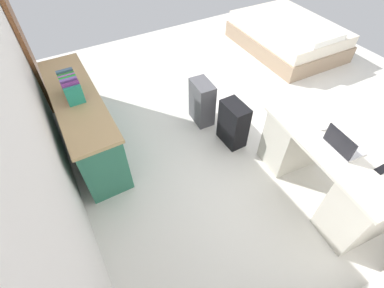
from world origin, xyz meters
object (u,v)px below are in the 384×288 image
(suitcase_black, at_px, (233,124))
(computer_mouse, at_px, (324,128))
(laptop, at_px, (342,145))
(figurine_small, at_px, (65,74))
(cell_phone_near_laptop, at_px, (383,169))
(desk, at_px, (326,167))
(suitcase_spare_grey, at_px, (202,102))
(bed, at_px, (287,36))
(credenza, at_px, (84,122))

(suitcase_black, bearing_deg, computer_mouse, -156.48)
(laptop, distance_m, computer_mouse, 0.27)
(laptop, relative_size, figurine_small, 3.00)
(computer_mouse, relative_size, cell_phone_near_laptop, 0.74)
(suitcase_black, height_order, laptop, laptop)
(computer_mouse, bearing_deg, figurine_small, 49.51)
(desk, height_order, suitcase_spare_grey, desk)
(bed, bearing_deg, cell_phone_near_laptop, 148.12)
(desk, relative_size, suitcase_spare_grey, 2.50)
(suitcase_spare_grey, height_order, laptop, laptop)
(figurine_small, bearing_deg, suitcase_spare_grey, -114.13)
(bed, height_order, cell_phone_near_laptop, cell_phone_near_laptop)
(computer_mouse, height_order, cell_phone_near_laptop, computer_mouse)
(suitcase_black, height_order, suitcase_spare_grey, suitcase_spare_grey)
(credenza, distance_m, suitcase_spare_grey, 1.48)
(cell_phone_near_laptop, distance_m, figurine_small, 3.32)
(bed, relative_size, figurine_small, 17.70)
(suitcase_spare_grey, bearing_deg, desk, -159.14)
(suitcase_spare_grey, height_order, computer_mouse, computer_mouse)
(credenza, distance_m, suitcase_black, 1.78)
(computer_mouse, distance_m, cell_phone_near_laptop, 0.60)
(desk, distance_m, credenza, 2.71)
(desk, bearing_deg, suitcase_black, 18.90)
(suitcase_spare_grey, xyz_separation_m, cell_phone_near_laptop, (-1.99, -0.56, 0.45))
(bed, relative_size, computer_mouse, 19.47)
(suitcase_spare_grey, bearing_deg, figurine_small, 69.70)
(desk, bearing_deg, suitcase_spare_grey, 17.03)
(credenza, relative_size, suitcase_spare_grey, 3.00)
(desk, bearing_deg, cell_phone_near_laptop, -170.03)
(credenza, distance_m, figurine_small, 0.57)
(suitcase_black, distance_m, laptop, 1.27)
(laptop, xyz_separation_m, cell_phone_near_laptop, (-0.34, -0.11, -0.04))
(credenza, height_order, suitcase_black, credenza)
(desk, bearing_deg, computer_mouse, -5.76)
(suitcase_black, bearing_deg, laptop, -164.65)
(bed, xyz_separation_m, figurine_small, (-0.29, 3.83, 0.58))
(computer_mouse, bearing_deg, bed, -32.97)
(computer_mouse, bearing_deg, desk, 179.96)
(suitcase_black, distance_m, figurine_small, 2.04)
(credenza, height_order, bed, credenza)
(credenza, height_order, laptop, laptop)
(laptop, height_order, figurine_small, laptop)
(credenza, bearing_deg, laptop, -135.59)
(suitcase_black, xyz_separation_m, laptop, (-1.12, -0.32, 0.51))
(suitcase_spare_grey, distance_m, figurine_small, 1.67)
(cell_phone_near_laptop, height_order, figurine_small, figurine_small)
(desk, height_order, laptop, laptop)
(laptop, xyz_separation_m, computer_mouse, (0.25, -0.07, -0.03))
(suitcase_spare_grey, bearing_deg, bed, -64.73)
(credenza, distance_m, cell_phone_near_laptop, 3.06)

